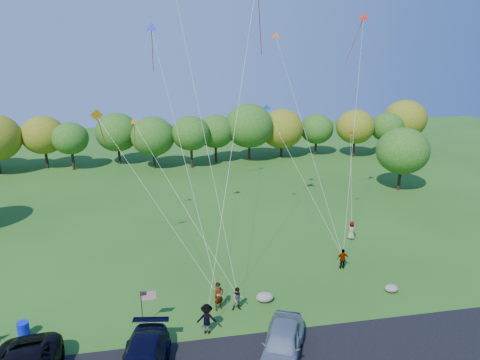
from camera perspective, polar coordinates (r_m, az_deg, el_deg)
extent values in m
plane|color=#285317|center=(27.66, -1.95, -18.97)|extent=(140.00, 140.00, 0.00)
cylinder|color=#332212|center=(65.25, -29.29, 1.82)|extent=(0.36, 0.36, 2.51)
cylinder|color=#332212|center=(64.77, -25.64, 2.31)|extent=(0.36, 0.36, 2.64)
ellipsoid|color=#1F4F15|center=(64.05, -26.05, 5.27)|extent=(6.52, 6.52, 5.87)
cylinder|color=#332212|center=(63.49, -21.42, 2.78)|extent=(0.36, 0.36, 3.13)
ellipsoid|color=#1F4F15|center=(62.70, -21.81, 6.13)|extent=(6.87, 6.87, 6.19)
cylinder|color=#332212|center=(64.13, -16.48, 3.06)|extent=(0.36, 0.36, 2.35)
ellipsoid|color=#3A6218|center=(63.40, -16.75, 6.08)|extent=(7.00, 7.00, 6.30)
cylinder|color=#332212|center=(62.32, -10.99, 3.10)|extent=(0.36, 0.36, 2.43)
ellipsoid|color=#3A6218|center=(61.60, -11.17, 6.02)|extent=(6.24, 6.24, 5.62)
cylinder|color=#332212|center=(62.51, -7.71, 3.51)|extent=(0.36, 0.36, 2.85)
ellipsoid|color=#3A6218|center=(61.85, -7.83, 6.27)|extent=(5.07, 5.07, 4.56)
cylinder|color=#332212|center=(60.99, -1.57, 3.47)|extent=(0.36, 0.36, 3.18)
ellipsoid|color=#1F4F15|center=(60.28, -1.59, 6.48)|extent=(5.16, 5.16, 4.64)
cylinder|color=#332212|center=(63.55, 1.35, 3.63)|extent=(0.36, 0.36, 2.28)
ellipsoid|color=#1F4F15|center=(62.86, 1.37, 6.40)|extent=(6.14, 6.14, 5.53)
cylinder|color=#332212|center=(63.74, 6.94, 3.90)|extent=(0.36, 0.36, 3.03)
ellipsoid|color=#3A6218|center=(63.02, 7.05, 6.93)|extent=(5.89, 5.89, 5.30)
cylinder|color=#332212|center=(67.15, 10.12, 4.37)|extent=(0.36, 0.36, 2.84)
ellipsoid|color=#1F4F15|center=(66.52, 10.26, 6.98)|extent=(5.23, 5.23, 4.70)
cylinder|color=#332212|center=(66.41, 15.09, 3.96)|extent=(0.36, 0.36, 3.01)
ellipsoid|color=#1F4F15|center=(65.66, 15.35, 7.14)|extent=(6.91, 6.91, 6.22)
cylinder|color=#332212|center=(71.99, 17.92, 4.45)|extent=(0.36, 0.36, 2.30)
ellipsoid|color=#1F4F15|center=(71.37, 18.16, 6.97)|extent=(6.41, 6.41, 5.77)
cylinder|color=#332212|center=(72.85, 21.87, 4.15)|extent=(0.36, 0.36, 2.23)
ellipsoid|color=#1F4F15|center=(72.23, 22.16, 6.67)|extent=(6.64, 6.64, 5.98)
cylinder|color=#332212|center=(53.82, 20.49, 0.19)|extent=(0.36, 0.36, 2.80)
ellipsoid|color=#1F4F15|center=(52.98, 20.87, 3.65)|extent=(6.00, 6.00, 5.40)
imported|color=#B4B9C0|center=(25.05, 5.66, -20.83)|extent=(3.99, 5.56, 1.76)
imported|color=#4C4C59|center=(28.62, -2.86, -15.22)|extent=(0.85, 0.75, 1.95)
imported|color=#4C4C59|center=(28.64, -0.29, -15.58)|extent=(0.82, 0.66, 1.61)
imported|color=#4C4C59|center=(26.72, -4.45, -17.98)|extent=(1.34, 0.91, 1.91)
imported|color=#4C4C59|center=(34.21, 13.54, -10.18)|extent=(0.97, 0.45, 1.63)
imported|color=#4C4C59|center=(39.24, 14.64, -6.52)|extent=(0.96, 0.88, 1.64)
cylinder|color=#0D1CCB|center=(29.45, -26.90, -17.40)|extent=(0.67, 0.67, 1.01)
cylinder|color=black|center=(27.60, -12.95, -16.44)|extent=(0.05, 0.05, 2.45)
cube|color=red|center=(27.10, -12.12, -14.85)|extent=(0.88, 0.59, 0.02)
cube|color=navy|center=(27.03, -12.72, -14.55)|extent=(0.35, 0.02, 0.27)
ellipsoid|color=gray|center=(29.79, 3.32, -15.32)|extent=(1.20, 0.94, 0.60)
ellipsoid|color=gray|center=(32.52, 19.55, -13.45)|extent=(0.96, 0.80, 0.50)
cone|color=#1323C3|center=(34.03, -11.73, 19.26)|extent=(1.04, 0.65, 0.88)
cone|color=#D3410D|center=(38.97, 4.82, 18.61)|extent=(0.87, 0.65, 0.73)
cone|color=red|center=(39.84, 16.18, 20.14)|extent=(1.01, 0.54, 0.90)
cube|color=orange|center=(40.18, 14.56, 6.07)|extent=(0.61, 0.24, 0.58)
cube|color=orange|center=(31.06, -18.58, 8.22)|extent=(0.88, 0.29, 0.85)
cube|color=blue|center=(38.42, 3.58, 9.54)|extent=(0.62, 0.34, 0.66)
cone|color=orange|center=(38.44, -13.97, 7.55)|extent=(0.77, 0.51, 0.68)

